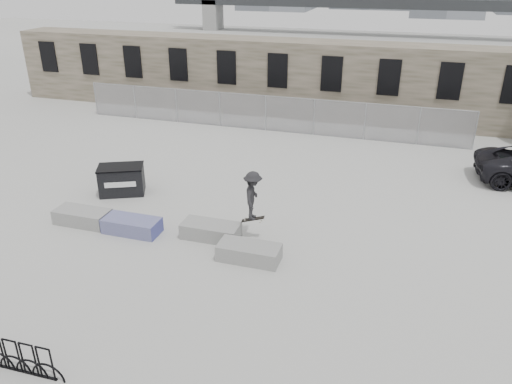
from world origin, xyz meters
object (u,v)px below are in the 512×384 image
Objects in this scene: dumpster at (122,180)px; bike_rack at (4,354)px; skateboarder at (253,196)px; planter_far_left at (82,216)px; planter_center_left at (132,225)px; planter_center_right at (211,230)px; planter_offset at (249,252)px.

dumpster is 9.84m from bike_rack.
skateboarder reaches higher than dumpster.
planter_center_left is (2.07, -0.06, 0.00)m from planter_far_left.
skateboarder is (3.70, 7.54, 1.19)m from bike_rack.
planter_center_left is at bearing 94.43° from bike_rack.
planter_center_left is at bearing -170.41° from planter_center_right.
bike_rack is (-2.28, -7.16, 0.15)m from planter_center_right.
planter_center_right is 7.51m from bike_rack.
planter_center_right is 5.40m from dumpster.
planter_far_left is 7.22m from bike_rack.
planter_offset is 1.92m from skateboarder.
bike_rack reaches higher than planter_center_left.
planter_far_left is 2.77m from dumpster.
planter_center_left is 2.84m from planter_center_right.
planter_center_left is 6.71m from bike_rack.
planter_far_left is at bearing 110.98° from bike_rack.
planter_center_right is 1.96m from planter_offset.
planter_offset is 1.08× the size of skateboarder.
skateboarder is at bearing 7.21° from planter_far_left.
skateboarder is at bearing -42.05° from dumpster.
dumpster is at bearing 154.24° from planter_center_right.
planter_far_left is at bearing 178.34° from planter_center_left.
skateboarder is (6.28, 0.80, 1.34)m from planter_far_left.
planter_center_right is 1.08× the size of skateboarder.
skateboarder is (4.22, 0.86, 1.34)m from planter_center_left.
dumpster reaches higher than bike_rack.
planter_far_left and planter_center_left have the same top height.
planter_far_left is at bearing 87.71° from skateboarder.
skateboarder reaches higher than planter_offset.
dumpster is (-4.85, 2.34, 0.31)m from planter_center_right.
planter_center_right and planter_offset have the same top height.
bike_rack is (0.52, -6.68, 0.15)m from planter_center_left.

